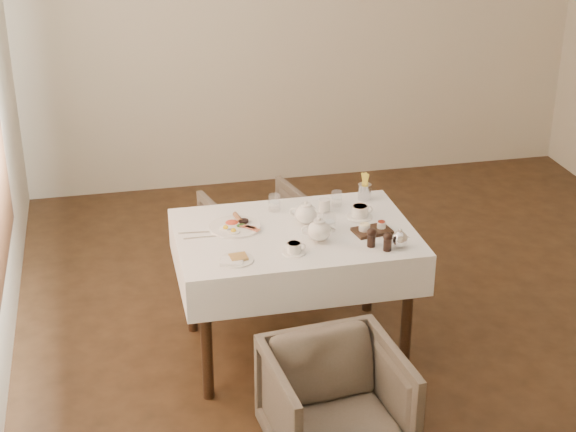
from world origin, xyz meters
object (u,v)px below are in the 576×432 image
at_px(armchair_near, 336,406).
at_px(armchair_far, 259,236).
at_px(table, 295,250).
at_px(teapot_centre, 306,212).
at_px(breakfast_plate, 235,226).

relative_size(armchair_near, armchair_far, 1.00).
bearing_deg(table, armchair_near, -90.86).
xyz_separation_m(table, armchair_far, (-0.03, 0.92, -0.35)).
height_order(armchair_near, armchair_far, armchair_far).
distance_m(armchair_near, teapot_centre, 1.14).
bearing_deg(table, teapot_centre, 44.26).
height_order(armchair_near, teapot_centre, teapot_centre).
bearing_deg(teapot_centre, table, -112.64).
relative_size(table, breakfast_plate, 4.54).
distance_m(table, armchair_near, 0.99).
bearing_deg(armchair_far, teapot_centre, 83.65).
relative_size(armchair_far, teapot_centre, 3.69).
xyz_separation_m(armchair_near, breakfast_plate, (-0.29, 1.04, 0.48)).
bearing_deg(armchair_near, breakfast_plate, 99.92).
xyz_separation_m(breakfast_plate, teapot_centre, (0.39, -0.03, 0.06)).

